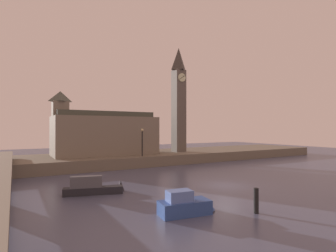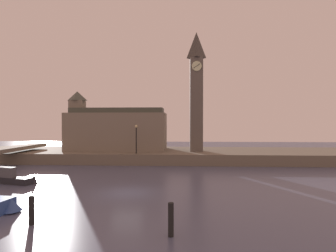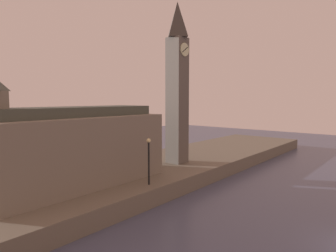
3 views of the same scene
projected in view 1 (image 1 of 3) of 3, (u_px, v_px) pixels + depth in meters
The scene contains 8 objects.
ground_plane at pixel (225, 185), 25.52m from camera, with size 120.00×120.00×0.00m, color #474C66.
far_embankment at pixel (140, 158), 42.84m from camera, with size 70.00×12.00×1.50m, color #6B6051.
clock_tower at pixel (179, 98), 45.20m from camera, with size 2.05×2.11×17.61m.
parliament_hall at pixel (103, 133), 40.22m from camera, with size 15.06×6.69×9.15m.
streetlamp at pixel (142, 139), 37.85m from camera, with size 0.36×0.36×3.91m.
mooring_post_left at pixel (256, 201), 17.20m from camera, with size 0.32×0.32×1.62m, color black.
boat_tour_blue at pixel (188, 205), 17.05m from camera, with size 4.07×1.87×1.59m.
boat_barge_dark at pixel (96, 187), 22.21m from camera, with size 5.30×2.18×1.82m.
Camera 1 is at (-17.55, -19.38, 5.49)m, focal length 28.56 mm.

